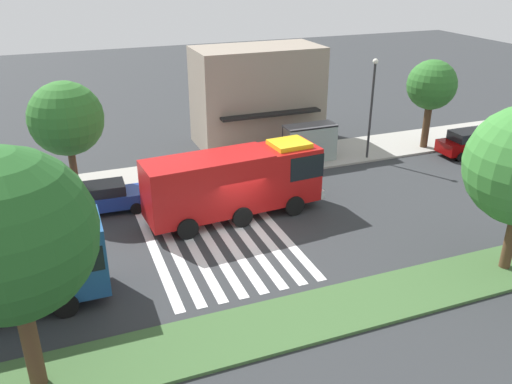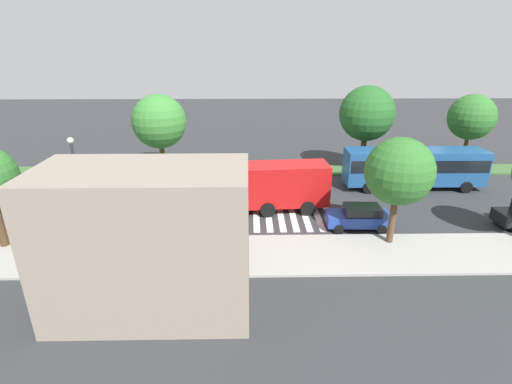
{
  "view_description": "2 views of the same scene",
  "coord_description": "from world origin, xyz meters",
  "px_view_note": "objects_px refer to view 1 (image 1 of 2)",
  "views": [
    {
      "loc": [
        -8.27,
        -22.54,
        13.01
      ],
      "look_at": [
        1.24,
        1.94,
        1.15
      ],
      "focal_mm": 37.26,
      "sensor_mm": 36.0,
      "label": 1
    },
    {
      "loc": [
        1.04,
        28.09,
        11.86
      ],
      "look_at": [
        0.55,
        1.21,
        1.25
      ],
      "focal_mm": 26.54,
      "sensor_mm": 36.0,
      "label": 2
    }
  ],
  "objects_px": {
    "parked_car_mid": "(106,197)",
    "bench_near_shelter": "(255,163)",
    "fire_truck": "(239,180)",
    "street_lamp": "(372,101)",
    "median_tree_west": "(7,236)",
    "parked_car_east": "(471,142)",
    "sidewalk_tree_center": "(432,86)",
    "bus_stop_shelter": "(312,137)",
    "sidewalk_tree_west": "(66,119)"
  },
  "relations": [
    {
      "from": "parked_car_mid",
      "to": "sidewalk_tree_center",
      "type": "relative_size",
      "value": 0.7
    },
    {
      "from": "bus_stop_shelter",
      "to": "street_lamp",
      "type": "bearing_deg",
      "value": -9.88
    },
    {
      "from": "bench_near_shelter",
      "to": "sidewalk_tree_center",
      "type": "relative_size",
      "value": 0.26
    },
    {
      "from": "bus_stop_shelter",
      "to": "bench_near_shelter",
      "type": "xyz_separation_m",
      "value": [
        -4.0,
        0.03,
        -1.3
      ]
    },
    {
      "from": "parked_car_mid",
      "to": "bus_stop_shelter",
      "type": "relative_size",
      "value": 1.25
    },
    {
      "from": "sidewalk_tree_west",
      "to": "median_tree_west",
      "type": "relative_size",
      "value": 0.83
    },
    {
      "from": "parked_car_east",
      "to": "sidewalk_tree_center",
      "type": "distance_m",
      "value": 4.84
    },
    {
      "from": "bench_near_shelter",
      "to": "sidewalk_tree_west",
      "type": "bearing_deg",
      "value": -178.37
    },
    {
      "from": "parked_car_mid",
      "to": "fire_truck",
      "type": "bearing_deg",
      "value": -23.08
    },
    {
      "from": "fire_truck",
      "to": "bench_near_shelter",
      "type": "height_order",
      "value": "fire_truck"
    },
    {
      "from": "sidewalk_tree_center",
      "to": "median_tree_west",
      "type": "xyz_separation_m",
      "value": [
        -26.4,
        -14.69,
        1.04
      ]
    },
    {
      "from": "fire_truck",
      "to": "parked_car_east",
      "type": "bearing_deg",
      "value": 5.25
    },
    {
      "from": "fire_truck",
      "to": "bus_stop_shelter",
      "type": "bearing_deg",
      "value": 33.9
    },
    {
      "from": "parked_car_mid",
      "to": "median_tree_west",
      "type": "bearing_deg",
      "value": -104.51
    },
    {
      "from": "bus_stop_shelter",
      "to": "parked_car_east",
      "type": "bearing_deg",
      "value": -12.55
    },
    {
      "from": "street_lamp",
      "to": "sidewalk_tree_center",
      "type": "xyz_separation_m",
      "value": [
        5.02,
        0.4,
        0.55
      ]
    },
    {
      "from": "fire_truck",
      "to": "parked_car_mid",
      "type": "bearing_deg",
      "value": 150.64
    },
    {
      "from": "bench_near_shelter",
      "to": "street_lamp",
      "type": "bearing_deg",
      "value": -5.14
    },
    {
      "from": "sidewalk_tree_west",
      "to": "bench_near_shelter",
      "type": "bearing_deg",
      "value": 1.63
    },
    {
      "from": "fire_truck",
      "to": "sidewalk_tree_west",
      "type": "height_order",
      "value": "sidewalk_tree_west"
    },
    {
      "from": "bus_stop_shelter",
      "to": "sidewalk_tree_center",
      "type": "xyz_separation_m",
      "value": [
        8.98,
        -0.29,
        2.72
      ]
    },
    {
      "from": "parked_car_mid",
      "to": "bench_near_shelter",
      "type": "relative_size",
      "value": 2.73
    },
    {
      "from": "fire_truck",
      "to": "parked_car_mid",
      "type": "height_order",
      "value": "fire_truck"
    },
    {
      "from": "parked_car_east",
      "to": "street_lamp",
      "type": "xyz_separation_m",
      "value": [
        -7.22,
        1.8,
        3.16
      ]
    },
    {
      "from": "sidewalk_tree_west",
      "to": "parked_car_mid",
      "type": "bearing_deg",
      "value": -57.68
    },
    {
      "from": "sidewalk_tree_west",
      "to": "median_tree_west",
      "type": "bearing_deg",
      "value": -98.86
    },
    {
      "from": "fire_truck",
      "to": "bench_near_shelter",
      "type": "bearing_deg",
      "value": 56.86
    },
    {
      "from": "bus_stop_shelter",
      "to": "sidewalk_tree_center",
      "type": "bearing_deg",
      "value": -1.85
    },
    {
      "from": "bench_near_shelter",
      "to": "street_lamp",
      "type": "relative_size",
      "value": 0.24
    },
    {
      "from": "fire_truck",
      "to": "sidewalk_tree_west",
      "type": "bearing_deg",
      "value": 142.25
    },
    {
      "from": "parked_car_mid",
      "to": "sidewalk_tree_west",
      "type": "relative_size",
      "value": 0.65
    },
    {
      "from": "bench_near_shelter",
      "to": "bus_stop_shelter",
      "type": "bearing_deg",
      "value": -0.37
    },
    {
      "from": "bus_stop_shelter",
      "to": "median_tree_west",
      "type": "height_order",
      "value": "median_tree_west"
    },
    {
      "from": "street_lamp",
      "to": "sidewalk_tree_center",
      "type": "height_order",
      "value": "street_lamp"
    },
    {
      "from": "street_lamp",
      "to": "sidewalk_tree_west",
      "type": "height_order",
      "value": "street_lamp"
    },
    {
      "from": "fire_truck",
      "to": "parked_car_east",
      "type": "xyz_separation_m",
      "value": [
        18.27,
        3.1,
        -1.17
      ]
    },
    {
      "from": "bus_stop_shelter",
      "to": "sidewalk_tree_west",
      "type": "distance_m",
      "value": 15.41
    },
    {
      "from": "parked_car_mid",
      "to": "bus_stop_shelter",
      "type": "distance_m",
      "value": 14.0
    },
    {
      "from": "fire_truck",
      "to": "median_tree_west",
      "type": "height_order",
      "value": "median_tree_west"
    },
    {
      "from": "fire_truck",
      "to": "bus_stop_shelter",
      "type": "relative_size",
      "value": 2.8
    },
    {
      "from": "street_lamp",
      "to": "fire_truck",
      "type": "bearing_deg",
      "value": -156.07
    },
    {
      "from": "street_lamp",
      "to": "sidewalk_tree_center",
      "type": "bearing_deg",
      "value": 4.55
    },
    {
      "from": "sidewalk_tree_west",
      "to": "sidewalk_tree_center",
      "type": "height_order",
      "value": "sidewalk_tree_west"
    },
    {
      "from": "bus_stop_shelter",
      "to": "street_lamp",
      "type": "distance_m",
      "value": 4.57
    },
    {
      "from": "bench_near_shelter",
      "to": "median_tree_west",
      "type": "xyz_separation_m",
      "value": [
        -13.42,
        -15.01,
        5.05
      ]
    },
    {
      "from": "bus_stop_shelter",
      "to": "median_tree_west",
      "type": "bearing_deg",
      "value": -139.3
    },
    {
      "from": "parked_car_east",
      "to": "street_lamp",
      "type": "bearing_deg",
      "value": 165.76
    },
    {
      "from": "parked_car_east",
      "to": "bus_stop_shelter",
      "type": "distance_m",
      "value": 11.5
    },
    {
      "from": "parked_car_east",
      "to": "street_lamp",
      "type": "relative_size",
      "value": 0.71
    },
    {
      "from": "street_lamp",
      "to": "median_tree_west",
      "type": "xyz_separation_m",
      "value": [
        -21.38,
        -14.29,
        1.58
      ]
    }
  ]
}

